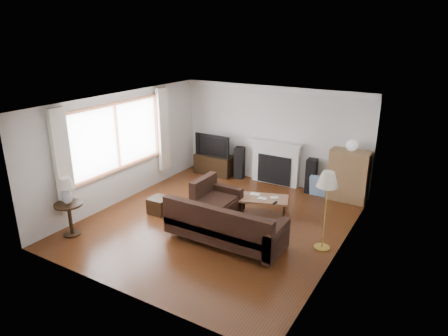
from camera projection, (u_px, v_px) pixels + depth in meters
The scene contains 17 objects.
room at pixel (216, 165), 7.92m from camera, with size 5.10×5.60×2.54m.
window at pixel (118, 137), 8.84m from camera, with size 0.12×2.74×1.54m, color brown.
curtain_near at pixel (63, 162), 7.63m from camera, with size 0.10×0.35×2.10m, color white.
curtain_far at pixel (163, 130), 10.10m from camera, with size 0.10×0.35×2.10m, color white.
fireplace at pixel (276, 163), 10.22m from camera, with size 1.40×0.26×1.15m, color white.
tv_stand at pixel (215, 164), 11.02m from camera, with size 1.08×0.49×0.54m, color black.
television at pixel (215, 145), 10.84m from camera, with size 1.05×0.14×0.60m, color black.
speaker_left at pixel (239, 163), 10.68m from camera, with size 0.24×0.28×0.85m, color black.
speaker_right at pixel (311, 176), 9.72m from camera, with size 0.24×0.28×0.85m, color black.
bookshelf at pixel (348, 176), 9.20m from camera, with size 0.88×0.42×1.21m, color olive.
globe_lamp at pixel (352, 145), 8.95m from camera, with size 0.26×0.26×0.26m, color white.
sectional_sofa at pixel (225, 223), 7.41m from camera, with size 2.42×1.77×0.78m, color black.
coffee_table at pixel (263, 206), 8.59m from camera, with size 1.03×0.56×0.40m, color #8C5F43.
footstool at pixel (160, 205), 8.69m from camera, with size 0.41×0.41×0.35m, color black.
floor_lamp at pixel (325, 211), 7.08m from camera, with size 0.38×0.38×1.49m, color gold.
side_table at pixel (70, 219), 7.71m from camera, with size 0.53×0.53×0.66m, color black.
table_lamp at pixel (66, 191), 7.52m from camera, with size 0.32×0.32×0.52m, color silver.
Camera 1 is at (3.96, -6.37, 3.80)m, focal length 32.00 mm.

